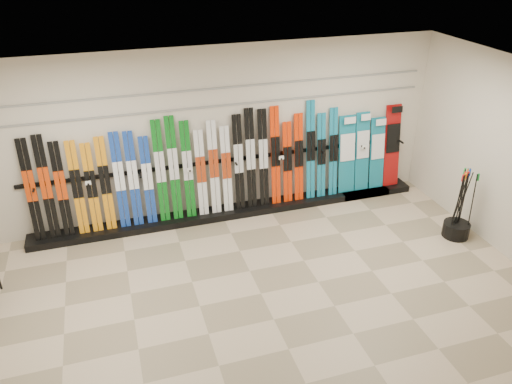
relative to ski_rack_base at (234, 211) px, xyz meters
name	(u,v)px	position (x,y,z in m)	size (l,w,h in m)	color
floor	(261,294)	(-0.22, -2.28, -0.06)	(8.00, 8.00, 0.00)	gray
back_wall	(216,134)	(-0.22, 0.22, 1.44)	(8.00, 8.00, 0.00)	beige
ceiling	(262,88)	(-0.22, -2.28, 2.94)	(8.00, 8.00, 0.00)	silver
ski_rack_base	(234,211)	(0.00, 0.00, 0.00)	(8.00, 0.40, 0.12)	black
skis	(195,170)	(-0.66, 0.06, 0.89)	(5.38, 0.25, 1.83)	black
snowboards	(370,151)	(2.71, 0.07, 0.80)	(1.28, 0.24, 1.58)	#14728C
pole_bin	(456,230)	(3.38, -1.83, 0.07)	(0.44, 0.44, 0.25)	black
ski_poles	(461,204)	(3.39, -1.81, 0.55)	(0.33, 0.30, 1.18)	black
slatwall_rail_0	(216,106)	(-0.22, 0.20, 1.94)	(7.60, 0.02, 0.03)	gray
slatwall_rail_1	(215,89)	(-0.22, 0.20, 2.24)	(7.60, 0.02, 0.03)	gray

